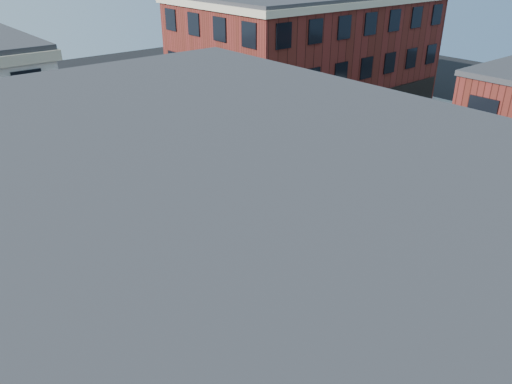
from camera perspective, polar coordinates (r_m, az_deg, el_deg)
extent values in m
plane|color=black|center=(32.61, -0.53, -3.76)|extent=(120.00, 120.00, 0.00)
cube|color=gray|center=(60.09, 2.43, 10.56)|extent=(30.00, 30.00, 0.15)
cube|color=#4F1B13|center=(54.86, 5.75, 15.30)|extent=(25.00, 16.00, 12.00)
cylinder|color=black|center=(43.55, -1.18, 5.51)|extent=(0.18, 0.18, 1.47)
cylinder|color=black|center=(43.30, -1.19, 6.42)|extent=(0.12, 0.12, 1.47)
sphere|color=#153A0F|center=(42.76, -1.21, 8.53)|extent=(2.69, 2.69, 2.69)
sphere|color=#153A0F|center=(43.00, -0.85, 7.88)|extent=(1.85, 1.85, 1.85)
cylinder|color=black|center=(48.15, -5.67, 7.35)|extent=(0.18, 0.18, 1.33)
cylinder|color=black|center=(47.94, -5.70, 8.11)|extent=(0.12, 0.12, 1.33)
sphere|color=#153A0F|center=(47.49, -5.78, 9.85)|extent=(2.43, 2.43, 2.43)
sphere|color=#153A0F|center=(47.68, -5.44, 9.31)|extent=(1.67, 1.67, 1.67)
cylinder|color=black|center=(23.37, -3.01, -10.64)|extent=(0.12, 0.12, 4.60)
cylinder|color=black|center=(24.62, -2.90, -14.37)|extent=(0.28, 0.28, 0.30)
cube|color=#053819|center=(23.14, -1.96, -8.45)|extent=(1.10, 0.03, 0.22)
cube|color=#053819|center=(23.10, -3.90, -7.82)|extent=(0.03, 1.10, 0.22)
imported|color=black|center=(22.68, -2.54, -6.96)|extent=(0.22, 0.18, 1.10)
imported|color=black|center=(22.63, -3.84, -7.08)|extent=(0.18, 0.22, 1.10)
cube|color=white|center=(37.70, 14.59, 3.00)|extent=(5.57, 2.68, 2.90)
cube|color=maroon|center=(37.03, 15.97, 2.40)|extent=(2.06, 0.17, 0.66)
cube|color=maroon|center=(38.39, 13.25, 3.59)|extent=(2.06, 0.17, 0.66)
cube|color=silver|center=(35.42, 10.74, 0.95)|extent=(2.01, 2.36, 1.87)
cube|color=black|center=(34.69, 9.76, 1.08)|extent=(0.21, 1.78, 0.84)
cube|color=black|center=(37.50, 13.21, 0.52)|extent=(7.53, 1.41, 0.23)
cylinder|color=black|center=(35.26, 11.75, -1.05)|extent=(0.96, 0.39, 0.94)
cylinder|color=black|center=(36.44, 9.52, 0.10)|extent=(0.96, 0.39, 0.94)
cylinder|color=black|center=(37.62, 15.27, 0.35)|extent=(0.96, 0.39, 0.94)
cylinder|color=black|center=(38.73, 13.07, 1.38)|extent=(0.96, 0.39, 0.94)
cylinder|color=black|center=(39.27, 17.38, 1.19)|extent=(0.96, 0.39, 0.94)
cylinder|color=black|center=(40.34, 15.21, 2.16)|extent=(0.96, 0.39, 0.94)
cube|color=red|center=(27.37, -2.25, -10.30)|extent=(0.51, 0.51, 0.04)
cone|color=red|center=(27.17, -2.27, -9.72)|extent=(0.49, 0.49, 0.73)
cylinder|color=white|center=(27.11, -2.27, -9.54)|extent=(0.28, 0.28, 0.08)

